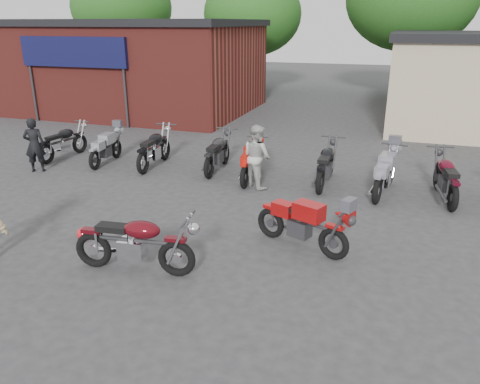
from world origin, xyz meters
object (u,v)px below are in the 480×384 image
(vintage_motorcycle, at_px, (136,240))
(row_bike_6, at_px, (385,171))
(row_bike_3, at_px, (218,151))
(row_bike_0, at_px, (64,140))
(row_bike_4, at_px, (251,160))
(person_dark, at_px, (34,145))
(row_bike_2, at_px, (154,146))
(person_light, at_px, (257,156))
(row_bike_1, at_px, (106,146))
(helmet, at_px, (84,234))
(row_bike_5, at_px, (326,162))
(row_bike_7, at_px, (446,175))
(sportbike, at_px, (303,221))

(vintage_motorcycle, height_order, row_bike_6, vintage_motorcycle)
(row_bike_3, xyz_separation_m, row_bike_6, (4.74, -0.54, 0.01))
(row_bike_0, xyz_separation_m, row_bike_4, (6.36, -0.24, -0.01))
(person_dark, relative_size, row_bike_2, 0.74)
(row_bike_3, bearing_deg, person_light, -127.34)
(row_bike_3, bearing_deg, row_bike_2, 92.52)
(row_bike_2, distance_m, row_bike_4, 3.16)
(row_bike_1, height_order, row_bike_6, row_bike_6)
(helmet, relative_size, row_bike_1, 0.15)
(person_light, xyz_separation_m, row_bike_5, (1.72, 0.75, -0.21))
(person_light, bearing_deg, helmet, 94.79)
(person_light, relative_size, row_bike_1, 0.89)
(row_bike_1, relative_size, row_bike_6, 0.89)
(row_bike_1, bearing_deg, vintage_motorcycle, -147.91)
(vintage_motorcycle, distance_m, row_bike_3, 6.10)
(row_bike_5, bearing_deg, row_bike_2, 90.21)
(row_bike_6, height_order, row_bike_7, row_bike_7)
(row_bike_6, bearing_deg, vintage_motorcycle, 153.77)
(person_dark, height_order, row_bike_2, person_dark)
(helmet, height_order, row_bike_0, row_bike_0)
(sportbike, xyz_separation_m, person_dark, (-8.39, 2.50, 0.22))
(row_bike_5, distance_m, row_bike_7, 2.97)
(person_light, xyz_separation_m, row_bike_1, (-5.05, 0.65, -0.29))
(sportbike, bearing_deg, row_bike_4, 142.83)
(row_bike_5, bearing_deg, person_light, 114.72)
(vintage_motorcycle, height_order, row_bike_5, row_bike_5)
(person_dark, height_order, row_bike_0, person_dark)
(row_bike_0, xyz_separation_m, row_bike_7, (11.36, -0.21, 0.04))
(row_bike_0, height_order, row_bike_3, row_bike_3)
(row_bike_6, bearing_deg, row_bike_1, 98.17)
(person_light, height_order, row_bike_5, person_light)
(vintage_motorcycle, distance_m, sportbike, 3.14)
(row_bike_4, bearing_deg, person_light, -152.32)
(row_bike_3, bearing_deg, helmet, 167.32)
(vintage_motorcycle, bearing_deg, row_bike_7, 39.70)
(row_bike_4, xyz_separation_m, row_bike_7, (5.00, 0.03, 0.05))
(row_bike_5, bearing_deg, row_bike_1, 91.93)
(row_bike_2, bearing_deg, row_bike_0, 87.84)
(row_bike_2, height_order, row_bike_5, row_bike_5)
(row_bike_1, distance_m, row_bike_7, 9.73)
(sportbike, xyz_separation_m, row_bike_4, (-2.20, 3.73, -0.01))
(sportbike, bearing_deg, helmet, -144.42)
(vintage_motorcycle, xyz_separation_m, row_bike_4, (0.37, 5.54, -0.05))
(row_bike_3, relative_size, row_bike_6, 0.99)
(row_bike_2, bearing_deg, row_bike_3, -88.04)
(sportbike, height_order, row_bike_2, row_bike_2)
(vintage_motorcycle, bearing_deg, sportbike, 28.79)
(row_bike_4, distance_m, row_bike_5, 2.06)
(sportbike, relative_size, row_bike_6, 0.95)
(vintage_motorcycle, distance_m, person_dark, 7.25)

